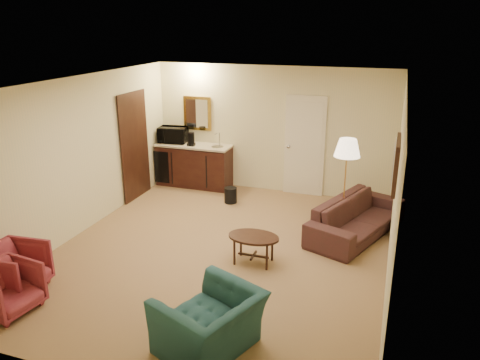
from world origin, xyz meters
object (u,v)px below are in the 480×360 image
object	(u,v)px
rose_chair_near	(14,267)
floor_lamp	(345,186)
rose_chair_far	(7,287)
coffee_table	(253,249)
teal_armchair	(209,314)
wetbar_cabinet	(194,165)
sofa	(357,212)
coffee_maker	(191,139)
waste_bin	(231,195)
microwave	(173,133)

from	to	relation	value
rose_chair_near	floor_lamp	bearing A→B (deg)	-53.98
rose_chair_far	coffee_table	distance (m)	3.29
teal_armchair	coffee_table	xyz separation A→B (m)	(-0.12, 2.01, -0.23)
teal_armchair	rose_chair_far	bearing A→B (deg)	-65.28
rose_chair_near	floor_lamp	xyz separation A→B (m)	(3.85, 3.34, 0.45)
wetbar_cabinet	sofa	xyz separation A→B (m)	(3.60, -1.42, -0.05)
wetbar_cabinet	coffee_maker	xyz separation A→B (m)	(-0.01, -0.09, 0.60)
sofa	waste_bin	world-z (taller)	sofa
rose_chair_near	rose_chair_far	world-z (taller)	rose_chair_near
wetbar_cabinet	waste_bin	distance (m)	1.35
wetbar_cabinet	coffee_maker	distance (m)	0.61
waste_bin	rose_chair_near	bearing A→B (deg)	-112.07
floor_lamp	waste_bin	xyz separation A→B (m)	(-2.25, 0.60, -0.66)
floor_lamp	coffee_maker	bearing A→B (deg)	159.87
waste_bin	sofa	bearing A→B (deg)	-15.68
microwave	coffee_maker	xyz separation A→B (m)	(0.49, -0.13, -0.07)
teal_armchair	coffee_maker	bearing A→B (deg)	-131.82
coffee_table	floor_lamp	world-z (taller)	floor_lamp
wetbar_cabinet	teal_armchair	bearing A→B (deg)	-64.25
rose_chair_near	coffee_table	bearing A→B (deg)	-62.37
waste_bin	microwave	xyz separation A→B (m)	(-1.60, 0.77, 0.97)
wetbar_cabinet	rose_chair_near	size ratio (longest dim) A/B	2.28
wetbar_cabinet	microwave	distance (m)	0.83
sofa	waste_bin	distance (m)	2.61
sofa	rose_chair_far	bearing A→B (deg)	154.66
microwave	rose_chair_near	bearing A→B (deg)	-97.51
rose_chair_far	microwave	distance (m)	5.16
rose_chair_far	floor_lamp	distance (m)	5.21
sofa	rose_chair_far	world-z (taller)	sofa
floor_lamp	microwave	xyz separation A→B (m)	(-3.85, 1.37, 0.31)
sofa	coffee_table	bearing A→B (deg)	159.08
coffee_table	microwave	size ratio (longest dim) A/B	1.25
wetbar_cabinet	rose_chair_far	bearing A→B (deg)	-92.83
rose_chair_near	coffee_maker	bearing A→B (deg)	-11.01
rose_chair_far	microwave	xyz separation A→B (m)	(-0.25, 5.10, 0.79)
sofa	teal_armchair	size ratio (longest dim) A/B	2.05
rose_chair_near	waste_bin	size ratio (longest dim) A/B	2.33
rose_chair_near	coffee_maker	size ratio (longest dim) A/B	2.59
coffee_table	coffee_maker	distance (m)	3.71
coffee_table	rose_chair_near	bearing A→B (deg)	-147.42
sofa	floor_lamp	size ratio (longest dim) A/B	1.30
sofa	coffee_table	world-z (taller)	sofa
wetbar_cabinet	microwave	world-z (taller)	microwave
teal_armchair	coffee_maker	distance (m)	5.43
wetbar_cabinet	waste_bin	bearing A→B (deg)	-33.23
wetbar_cabinet	teal_armchair	size ratio (longest dim) A/B	1.59
floor_lamp	waste_bin	bearing A→B (deg)	165.08
teal_armchair	coffee_table	size ratio (longest dim) A/B	1.36
microwave	coffee_maker	world-z (taller)	microwave
waste_bin	microwave	bearing A→B (deg)	154.36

